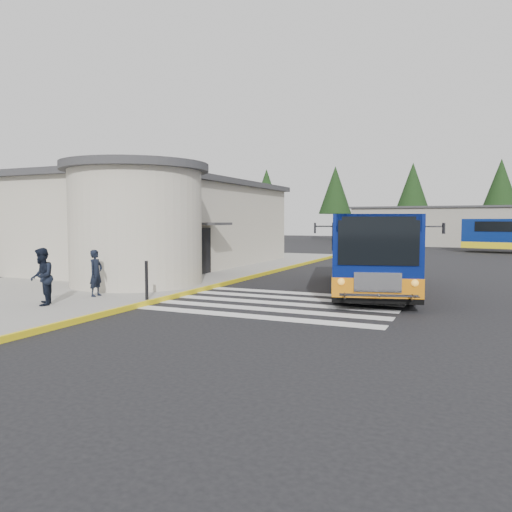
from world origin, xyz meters
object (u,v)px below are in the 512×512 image
at_px(bollard, 147,280).
at_px(pedestrian_b, 42,277).
at_px(transit_bus, 368,255).
at_px(pedestrian_a, 96,273).

bearing_deg(bollard, pedestrian_b, -135.97).
height_order(pedestrian_b, bollard, pedestrian_b).
bearing_deg(bollard, transit_bus, 46.11).
xyz_separation_m(transit_bus, pedestrian_b, (-8.13, -8.29, -0.37)).
distance_m(pedestrian_b, bollard, 3.12).
distance_m(transit_bus, pedestrian_a, 10.05).
bearing_deg(pedestrian_a, pedestrian_b, 170.05).
bearing_deg(transit_bus, pedestrian_a, -156.60).
xyz_separation_m(pedestrian_a, bollard, (2.02, 0.06, -0.16)).
bearing_deg(pedestrian_a, transit_bus, -56.09).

